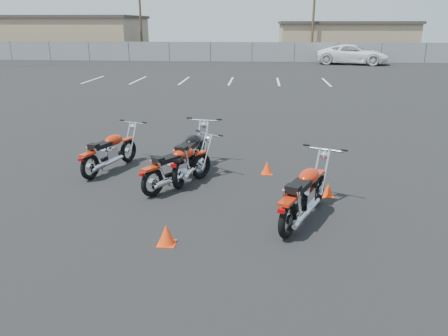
# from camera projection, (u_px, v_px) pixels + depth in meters

# --- Properties ---
(ground) EXTENTS (120.00, 120.00, 0.00)m
(ground) POSITION_uv_depth(u_px,v_px,m) (212.00, 208.00, 8.71)
(ground) COLOR black
(ground) RESTS_ON ground
(motorcycle_front_red) EXTENTS (1.16, 2.14, 1.06)m
(motorcycle_front_red) POSITION_uv_depth(u_px,v_px,m) (110.00, 152.00, 10.80)
(motorcycle_front_red) COLOR black
(motorcycle_front_red) RESTS_ON ground
(motorcycle_second_black) EXTENTS (0.94, 2.43, 1.19)m
(motorcycle_second_black) POSITION_uv_depth(u_px,v_px,m) (191.00, 155.00, 10.34)
(motorcycle_second_black) COLOR black
(motorcycle_second_black) RESTS_ON ground
(motorcycle_third_red) EXTENTS (1.61, 2.00, 1.07)m
(motorcycle_third_red) POSITION_uv_depth(u_px,v_px,m) (178.00, 166.00, 9.68)
(motorcycle_third_red) COLOR black
(motorcycle_third_red) RESTS_ON ground
(motorcycle_rear_red) EXTENTS (1.42, 2.29, 1.15)m
(motorcycle_rear_red) POSITION_uv_depth(u_px,v_px,m) (305.00, 194.00, 8.02)
(motorcycle_rear_red) COLOR black
(motorcycle_rear_red) RESTS_ON ground
(training_cone_near) EXTENTS (0.27, 0.27, 0.32)m
(training_cone_near) POSITION_uv_depth(u_px,v_px,m) (267.00, 167.00, 10.66)
(training_cone_near) COLOR #FF3D0D
(training_cone_near) RESTS_ON ground
(training_cone_far) EXTENTS (0.25, 0.25, 0.29)m
(training_cone_far) POSITION_uv_depth(u_px,v_px,m) (328.00, 190.00, 9.27)
(training_cone_far) COLOR #FF3D0D
(training_cone_far) RESTS_ON ground
(training_cone_extra) EXTENTS (0.30, 0.30, 0.35)m
(training_cone_extra) POSITION_uv_depth(u_px,v_px,m) (166.00, 234.00, 7.24)
(training_cone_extra) COLOR #FF3D0D
(training_cone_extra) RESTS_ON ground
(chainlink_fence) EXTENTS (80.06, 0.06, 1.80)m
(chainlink_fence) POSITION_uv_depth(u_px,v_px,m) (252.00, 52.00, 41.52)
(chainlink_fence) COLOR slate
(chainlink_fence) RESTS_ON ground
(tan_building_west) EXTENTS (18.40, 10.40, 4.30)m
(tan_building_west) POSITION_uv_depth(u_px,v_px,m) (60.00, 36.00, 49.49)
(tan_building_west) COLOR #9E8566
(tan_building_west) RESTS_ON ground
(tan_building_east) EXTENTS (14.40, 9.40, 3.70)m
(tan_building_east) POSITION_uv_depth(u_px,v_px,m) (343.00, 38.00, 48.93)
(tan_building_east) COLOR #9E8566
(tan_building_east) RESTS_ON ground
(utility_pole_b) EXTENTS (1.80, 0.24, 9.00)m
(utility_pole_b) POSITION_uv_depth(u_px,v_px,m) (140.00, 11.00, 46.00)
(utility_pole_b) COLOR #43341F
(utility_pole_b) RESTS_ON ground
(utility_pole_c) EXTENTS (1.80, 0.24, 9.00)m
(utility_pole_c) POSITION_uv_depth(u_px,v_px,m) (314.00, 11.00, 43.63)
(utility_pole_c) COLOR #43341F
(utility_pole_c) RESTS_ON ground
(parking_line_stripes) EXTENTS (15.12, 4.00, 0.01)m
(parking_line_stripes) POSITION_uv_depth(u_px,v_px,m) (207.00, 81.00, 27.82)
(parking_line_stripes) COLOR silver
(parking_line_stripes) RESTS_ON ground
(white_van) EXTENTS (4.40, 7.56, 2.70)m
(white_van) POSITION_uv_depth(u_px,v_px,m) (353.00, 49.00, 38.61)
(white_van) COLOR white
(white_van) RESTS_ON ground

